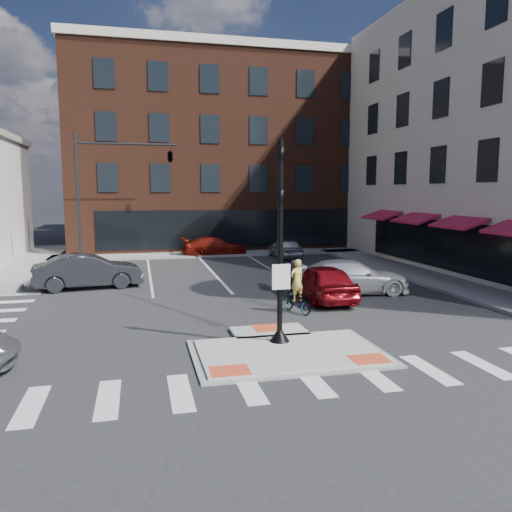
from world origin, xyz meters
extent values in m
plane|color=#28282B|center=(0.00, 0.00, 0.00)|extent=(120.00, 120.00, 0.00)
cube|color=gray|center=(0.00, -0.50, 0.03)|extent=(5.40, 3.60, 0.06)
cube|color=#A8A8A3|center=(0.00, -0.50, 0.06)|extent=(5.00, 3.20, 0.12)
cube|color=#A8A8A3|center=(0.00, 1.60, 0.06)|extent=(2.40, 1.40, 0.12)
cube|color=#DD4627|center=(-1.90, -1.70, 0.12)|extent=(1.00, 0.80, 0.01)
cube|color=#DD4627|center=(1.90, -1.70, 0.12)|extent=(1.00, 0.80, 0.01)
cube|color=#DD4627|center=(0.00, 1.90, 0.12)|extent=(0.90, 0.90, 0.01)
cube|color=gray|center=(-11.00, 20.00, 0.07)|extent=(3.00, 20.00, 0.15)
cube|color=gray|center=(10.80, 10.00, 0.07)|extent=(3.00, 24.00, 0.15)
cube|color=gray|center=(3.00, 22.00, 0.07)|extent=(26.00, 3.00, 0.15)
cube|color=#4D2618|center=(3.00, 32.00, 7.50)|extent=(24.00, 18.00, 15.00)
cube|color=beige|center=(3.00, 32.00, 15.20)|extent=(24.40, 18.40, 0.60)
cube|color=black|center=(3.00, 23.00, 1.80)|extent=(20.00, 0.12, 2.80)
cube|color=black|center=(12.00, 10.00, 1.70)|extent=(0.12, 16.00, 2.60)
cube|color=#CB1B46|center=(11.30, 10.00, 3.05)|extent=(1.46, 3.00, 0.58)
cube|color=#CB1B46|center=(11.30, 16.00, 3.05)|extent=(1.46, 3.00, 0.58)
cube|color=slate|center=(-4.00, 52.00, 5.00)|extent=(10.00, 12.00, 10.00)
cube|color=brown|center=(9.00, 54.00, 6.00)|extent=(12.00, 12.00, 12.00)
cone|color=black|center=(0.00, 0.40, 0.34)|extent=(0.60, 0.60, 0.45)
cylinder|color=black|center=(0.00, 0.40, 3.20)|extent=(0.16, 0.16, 5.80)
cube|color=white|center=(0.00, 0.28, 2.10)|extent=(0.55, 0.04, 0.75)
imported|color=black|center=(0.00, 0.40, 5.30)|extent=(0.18, 0.22, 1.10)
imported|color=black|center=(0.00, 0.40, 4.10)|extent=(0.18, 0.22, 1.10)
cylinder|color=black|center=(-7.50, 18.00, 4.00)|extent=(0.20, 0.20, 8.00)
cylinder|color=black|center=(-4.50, 18.00, 7.40)|extent=(6.00, 0.14, 0.14)
imported|color=black|center=(-2.00, 18.00, 6.80)|extent=(0.48, 2.24, 0.90)
imported|color=maroon|center=(3.50, 6.00, 0.78)|extent=(1.90, 4.58, 1.55)
imported|color=silver|center=(5.25, 7.00, 0.75)|extent=(5.40, 2.73, 1.50)
imported|color=#29292E|center=(-6.41, 11.00, 0.82)|extent=(5.17, 2.41, 1.64)
imported|color=#BABCC2|center=(5.77, 19.16, 0.69)|extent=(1.67, 4.08, 1.39)
imported|color=maroon|center=(1.21, 21.50, 0.67)|extent=(4.77, 2.28, 1.34)
imported|color=#3F3F44|center=(1.74, 4.14, 0.42)|extent=(1.07, 1.68, 0.83)
imported|color=#DEC94E|center=(1.74, 4.14, 1.25)|extent=(0.68, 0.56, 1.60)
camera|label=1|loc=(-4.02, -13.56, 4.60)|focal=35.00mm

